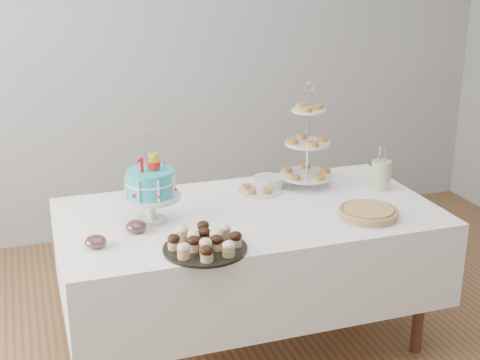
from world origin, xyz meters
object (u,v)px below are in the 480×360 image
object	(u,v)px
cupcake_tray	(205,241)
plate_stack	(268,183)
pastry_plate	(259,189)
jam_bowl_b	(136,227)
jam_bowl_a	(96,242)
tiered_stand	(308,144)
table	(249,251)
pie	(368,212)
utensil_pitcher	(381,174)
birthday_cake	(151,198)

from	to	relation	value
cupcake_tray	plate_stack	bearing A→B (deg)	50.39
pastry_plate	jam_bowl_b	bearing A→B (deg)	-155.49
jam_bowl_a	plate_stack	bearing A→B (deg)	25.82
tiered_stand	jam_bowl_b	size ratio (longest dim) A/B	5.95
table	pie	distance (m)	0.65
table	utensil_pitcher	world-z (taller)	utensil_pitcher
tiered_stand	plate_stack	size ratio (longest dim) A/B	3.52
cupcake_tray	plate_stack	size ratio (longest dim) A/B	2.25
tiered_stand	utensil_pitcher	size ratio (longest dim) A/B	2.42
table	plate_stack	distance (m)	0.45
pie	birthday_cake	bearing A→B (deg)	164.08
birthday_cake	plate_stack	bearing A→B (deg)	13.47
plate_stack	jam_bowl_a	world-z (taller)	plate_stack
table	utensil_pitcher	distance (m)	0.87
tiered_stand	plate_stack	world-z (taller)	tiered_stand
cupcake_tray	tiered_stand	xyz separation A→B (m)	(0.77, 0.64, 0.21)
tiered_stand	jam_bowl_a	xyz separation A→B (m)	(-1.23, -0.46, -0.22)
pastry_plate	cupcake_tray	bearing A→B (deg)	-127.65
table	tiered_stand	size ratio (longest dim) A/B	3.23
jam_bowl_b	plate_stack	bearing A→B (deg)	24.97
table	cupcake_tray	xyz separation A→B (m)	(-0.34, -0.38, 0.27)
utensil_pitcher	pastry_plate	bearing A→B (deg)	164.46
pastry_plate	utensil_pitcher	distance (m)	0.69
plate_stack	pastry_plate	size ratio (longest dim) A/B	0.69
pie	utensil_pitcher	distance (m)	0.45
birthday_cake	pie	size ratio (longest dim) A/B	1.49
plate_stack	jam_bowl_a	distance (m)	1.13
pastry_plate	table	bearing A→B (deg)	-120.34
birthday_cake	pastry_plate	world-z (taller)	birthday_cake
plate_stack	pastry_plate	world-z (taller)	plate_stack
utensil_pitcher	birthday_cake	bearing A→B (deg)	-178.52
jam_bowl_b	utensil_pitcher	size ratio (longest dim) A/B	0.41
plate_stack	jam_bowl_b	distance (m)	0.89
pie	utensil_pitcher	size ratio (longest dim) A/B	1.23
birthday_cake	tiered_stand	bearing A→B (deg)	6.89
tiered_stand	utensil_pitcher	xyz separation A→B (m)	(0.38, -0.17, -0.16)
pie	plate_stack	size ratio (longest dim) A/B	1.79
table	jam_bowl_a	distance (m)	0.86
table	birthday_cake	distance (m)	0.61
cupcake_tray	plate_stack	distance (m)	0.87
pie	plate_stack	world-z (taller)	plate_stack
pastry_plate	utensil_pitcher	xyz separation A→B (m)	(0.66, -0.17, 0.07)
pastry_plate	utensil_pitcher	world-z (taller)	utensil_pitcher
cupcake_tray	table	bearing A→B (deg)	48.18
table	tiered_stand	world-z (taller)	tiered_stand
plate_stack	utensil_pitcher	world-z (taller)	utensil_pitcher
utensil_pitcher	jam_bowl_a	bearing A→B (deg)	-171.19
plate_stack	pie	bearing A→B (deg)	-60.39
pastry_plate	jam_bowl_b	size ratio (longest dim) A/B	2.44
table	cupcake_tray	world-z (taller)	cupcake_tray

